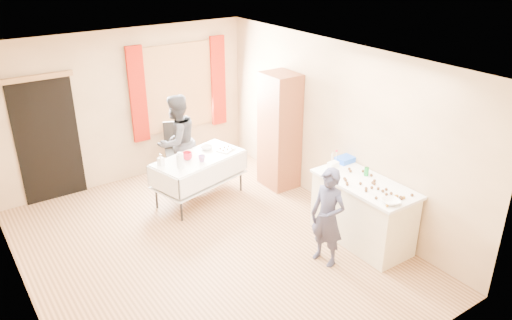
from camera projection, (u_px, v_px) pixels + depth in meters
floor at (209, 250)px, 6.86m from camera, size 4.50×5.50×0.02m
ceiling at (200, 61)px, 5.78m from camera, size 4.50×5.50×0.02m
wall_back at (125, 107)px, 8.39m from camera, size 4.50×0.02×2.60m
wall_front at (363, 275)px, 4.24m from camera, size 4.50×0.02×2.60m
wall_left at (13, 215)px, 5.15m from camera, size 0.02×5.50×2.60m
wall_right at (336, 128)px, 7.49m from camera, size 0.02×5.50×2.60m
window_frame at (179, 87)px, 8.80m from camera, size 1.32×0.06×1.52m
window_pane at (179, 87)px, 8.79m from camera, size 1.20×0.02×1.40m
curtain_left at (138, 95)px, 8.36m from camera, size 0.28×0.06×1.65m
curtain_right at (218, 81)px, 9.16m from camera, size 0.28×0.06×1.65m
doorway at (48, 141)px, 7.82m from camera, size 0.95×0.04×2.00m
door_lintel at (37, 78)px, 7.38m from camera, size 1.05×0.06×0.08m
cabinet at (280, 131)px, 8.27m from camera, size 0.50×0.60×1.96m
counter at (362, 212)px, 6.89m from camera, size 0.70×1.48×0.91m
party_table at (199, 174)px, 7.99m from camera, size 1.61×1.09×0.75m
chair at (177, 159)px, 8.92m from camera, size 0.51×0.51×0.96m
girl at (328, 217)px, 6.34m from camera, size 0.62×0.52×1.33m
woman at (177, 142)px, 8.30m from camera, size 1.14×1.07×1.61m
soda_can at (366, 171)px, 6.87m from camera, size 0.07×0.07×0.12m
mixing_bowl at (391, 202)px, 6.15m from camera, size 0.36×0.36×0.05m
foam_block at (333, 165)px, 7.12m from camera, size 0.16×0.11×0.08m
blue_basket at (346, 159)px, 7.30m from camera, size 0.31×0.21×0.08m
pitcher at (180, 161)px, 7.46m from camera, size 0.14×0.14×0.22m
cup_red at (187, 156)px, 7.75m from camera, size 0.29×0.29×0.12m
cup_rainbow at (202, 159)px, 7.69m from camera, size 0.21×0.21×0.10m
small_bowl at (207, 148)px, 8.14m from camera, size 0.25×0.25×0.06m
pastry_tray at (226, 150)px, 8.11m from camera, size 0.34×0.30×0.02m
bottle at (161, 160)px, 7.54m from camera, size 0.14×0.14×0.19m
cake_balls at (375, 187)px, 6.53m from camera, size 0.54×1.07×0.04m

